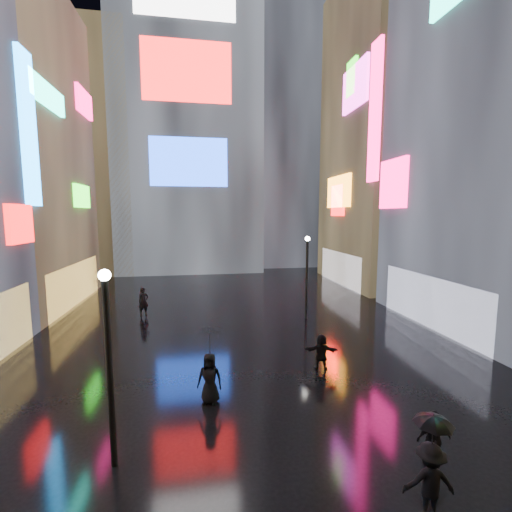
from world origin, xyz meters
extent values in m
plane|color=black|center=(0.00, 20.00, 0.00)|extent=(140.00, 140.00, 0.00)
cube|color=#FF0C0D|center=(-10.85, 18.32, 6.06)|extent=(0.25, 2.24, 1.94)
cube|color=#148AFF|center=(-10.85, 20.00, 11.00)|extent=(0.25, 1.40, 8.00)
cube|color=#FFC659|center=(-11.10, 26.00, 1.50)|extent=(0.20, 10.00, 3.00)
cube|color=#28E719|center=(-10.85, 27.82, 7.91)|extent=(0.25, 3.00, 1.71)
cube|color=#19F4C7|center=(-10.85, 22.61, 13.61)|extent=(0.25, 4.84, 1.37)
cube|color=#FF0C62|center=(-10.85, 29.70, 15.31)|extent=(0.25, 3.32, 1.94)
cube|color=white|center=(11.10, 17.00, 1.50)|extent=(0.20, 9.00, 3.00)
cube|color=#FF0C62|center=(10.85, 21.12, 8.58)|extent=(0.25, 2.99, 3.26)
cube|color=#FF0C62|center=(10.85, 24.00, 14.00)|extent=(0.25, 1.40, 10.00)
cube|color=black|center=(16.00, 30.00, 14.00)|extent=(10.00, 12.00, 28.00)
cube|color=white|center=(11.10, 30.00, 1.50)|extent=(0.20, 9.00, 3.00)
cube|color=orange|center=(10.85, 30.32, 8.66)|extent=(0.25, 4.92, 2.91)
cube|color=#FF32DA|center=(10.85, 27.51, 17.02)|extent=(0.25, 4.36, 3.46)
cube|color=#FF0C0D|center=(10.85, 30.44, 7.84)|extent=(0.25, 2.63, 2.87)
cube|color=#28E719|center=(10.85, 28.19, 17.94)|extent=(0.25, 1.69, 2.90)
cube|color=black|center=(-3.00, 44.00, 21.00)|extent=(16.00, 14.00, 42.00)
cube|color=#FF1414|center=(-3.00, 36.90, 21.00)|extent=(9.00, 0.20, 6.00)
cube|color=#194CFF|center=(-3.00, 36.90, 12.00)|extent=(8.00, 0.20, 5.00)
cube|color=black|center=(9.00, 46.00, 17.00)|extent=(12.00, 12.00, 34.00)
cube|color=black|center=(-14.00, 42.00, 13.00)|extent=(10.00, 10.00, 26.00)
cylinder|color=black|center=(-4.36, 8.33, 2.50)|extent=(0.16, 0.16, 5.00)
sphere|color=white|center=(-4.36, 8.33, 5.05)|extent=(0.30, 0.30, 0.30)
cylinder|color=black|center=(4.52, 19.85, 2.50)|extent=(0.16, 0.16, 5.00)
sphere|color=white|center=(4.52, 19.85, 5.05)|extent=(0.30, 0.30, 0.30)
imported|color=black|center=(2.71, 5.60, 0.85)|extent=(1.20, 0.83, 1.70)
imported|color=black|center=(3.83, 6.96, 0.76)|extent=(0.92, 0.45, 1.52)
imported|color=black|center=(-1.80, 10.98, 0.88)|extent=(0.98, 0.78, 1.76)
imported|color=black|center=(2.92, 12.79, 0.76)|extent=(1.48, 0.76, 1.53)
imported|color=black|center=(-5.72, 22.14, 0.92)|extent=(0.80, 0.72, 1.83)
imported|color=black|center=(2.71, 5.60, 2.04)|extent=(0.86, 0.86, 0.69)
imported|color=black|center=(-1.80, 10.98, 2.24)|extent=(1.49, 1.49, 0.96)
camera|label=1|loc=(-2.05, -0.39, 6.52)|focal=24.00mm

